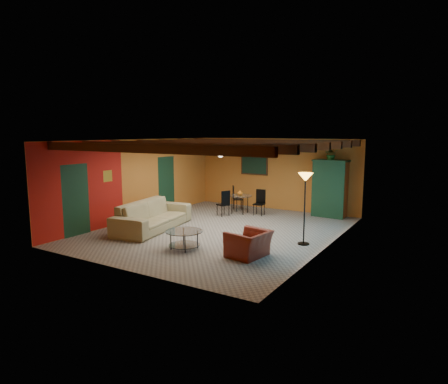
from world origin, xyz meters
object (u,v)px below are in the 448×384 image
Objects in this scene: potted_plant at (331,154)px; vase at (240,186)px; armchair at (249,244)px; armoire at (330,189)px; coffee_table at (184,240)px; floor_lamp at (305,209)px; dining_table at (240,201)px; sofa at (153,215)px.

vase is at bearing -158.37° from potted_plant.
potted_plant is at bearing -175.01° from armchair.
potted_plant reaches higher than armoire.
coffee_table is 0.49× the size of armoire.
coffee_table is at bearing -71.77° from armchair.
floor_lamp reaches higher than vase.
vase is (-2.64, 4.32, 0.71)m from armchair.
floor_lamp is (0.45, -3.81, -0.01)m from armoire.
dining_table reaches higher than coffee_table.
coffee_table is 0.49× the size of floor_lamp.
armchair is at bearing -93.17° from potted_plant.
coffee_table is 0.53× the size of dining_table.
vase is at bearing -27.53° from sofa.
armchair is 5.06m from dining_table.
armchair is 5.11m from vase.
armoire reaches higher than sofa.
floor_lamp reaches higher than coffee_table.
armoire is 3.16m from vase.
armoire is 3.82× the size of potted_plant.
potted_plant is (2.94, 1.17, 1.73)m from dining_table.
armchair is 0.50× the size of armoire.
vase is at bearing -154.20° from armoire.
vase is (-2.94, -1.17, -1.17)m from potted_plant.
armoire is at bearing -50.92° from sofa.
floor_lamp is at bearing -37.95° from vase.
armchair is (3.75, -0.87, -0.12)m from sofa.
vase is at bearing 101.61° from coffee_table.
coffee_table is (2.07, -1.17, -0.19)m from sofa.
potted_plant is at bearing 71.01° from coffee_table.
armchair is 5.81m from potted_plant.
sofa is 1.52× the size of armoire.
sofa is 6.39m from potted_plant.
armoire is (0.30, 5.49, 0.66)m from armchair.
sofa is 3.86m from armchair.
coffee_table is (-1.69, -0.30, -0.07)m from armchair.
floor_lamp is (4.51, 0.80, 0.53)m from sofa.
armoire is at bearing 96.74° from floor_lamp.
vase reaches higher than armchair.
floor_lamp reaches higher than sofa.
sofa is 4.61m from floor_lamp.
armoire is at bearing 71.01° from coffee_table.
coffee_table is 3.22m from floor_lamp.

